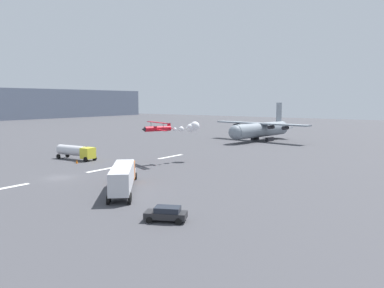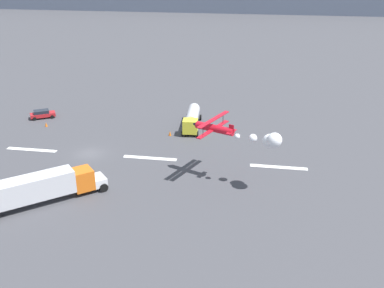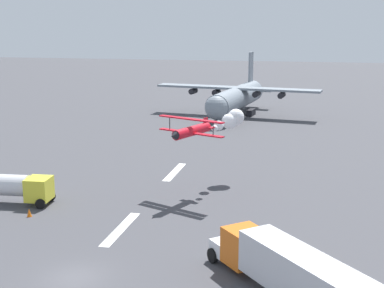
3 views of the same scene
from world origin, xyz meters
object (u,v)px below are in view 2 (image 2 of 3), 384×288
fuel_tanker_truck (192,118)px  traffic_cone_near (46,124)px  stunt_biplane_red (249,135)px  airport_staff_sedan (42,114)px  semi_truck_orange (37,188)px  traffic_cone_far (170,133)px

fuel_tanker_truck → traffic_cone_near: size_ratio=12.74×
stunt_biplane_red → traffic_cone_near: stunt_biplane_red is taller
airport_staff_sedan → semi_truck_orange: bearing=-64.3°
traffic_cone_far → fuel_tanker_truck: bearing=53.8°
semi_truck_orange → traffic_cone_far: size_ratio=17.94×
fuel_tanker_truck → airport_staff_sedan: (-27.74, 0.46, -0.93)m
stunt_biplane_red → traffic_cone_near: bearing=156.1°
traffic_cone_far → semi_truck_orange: bearing=-114.3°
stunt_biplane_red → fuel_tanker_truck: size_ratio=1.24×
semi_truck_orange → traffic_cone_near: 27.26m
traffic_cone_near → traffic_cone_far: size_ratio=1.00×
fuel_tanker_truck → traffic_cone_near: bearing=-172.1°
stunt_biplane_red → fuel_tanker_truck: 22.41m
semi_truck_orange → traffic_cone_near: (-11.24, 24.77, -1.76)m
stunt_biplane_red → semi_truck_orange: 26.35m
semi_truck_orange → stunt_biplane_red: bearing=20.5°
stunt_biplane_red → airport_staff_sedan: stunt_biplane_red is taller
stunt_biplane_red → airport_staff_sedan: (-38.12, 19.64, -6.06)m
fuel_tanker_truck → stunt_biplane_red: bearing=-61.6°
stunt_biplane_red → semi_truck_orange: bearing=-159.5°
traffic_cone_near → traffic_cone_far: (22.14, -0.63, 0.00)m
stunt_biplane_red → fuel_tanker_truck: bearing=118.4°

